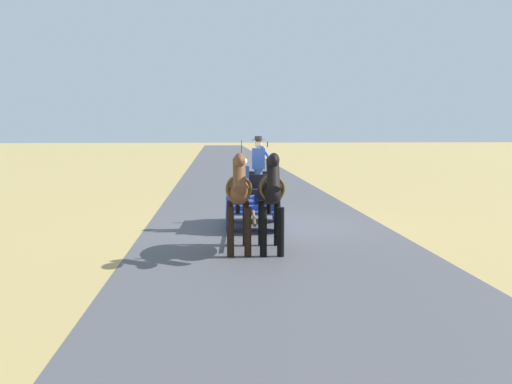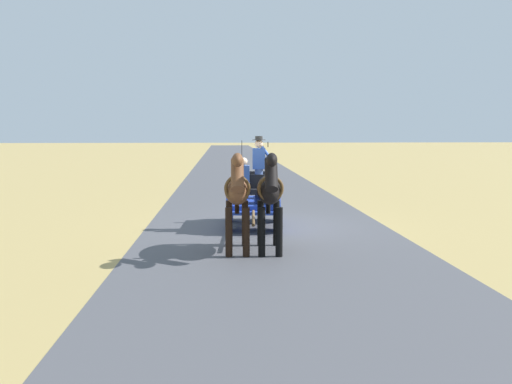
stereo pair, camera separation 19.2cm
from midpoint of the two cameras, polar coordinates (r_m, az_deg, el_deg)
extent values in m
plane|color=tan|center=(14.57, 1.55, -3.77)|extent=(200.00, 200.00, 0.00)
cube|color=#4C4C51|center=(14.57, 1.55, -3.75)|extent=(6.63, 160.00, 0.01)
cube|color=#1E3899|center=(14.50, 0.08, -1.17)|extent=(1.32, 2.26, 0.12)
cube|color=#1E3899|center=(14.48, 2.34, -0.07)|extent=(0.18, 2.09, 0.44)
cube|color=#1E3899|center=(14.47, -2.17, -0.08)|extent=(0.18, 2.09, 0.44)
cube|color=#1E3899|center=(13.31, 0.12, -2.32)|extent=(1.09, 0.30, 0.08)
cube|color=#1E3899|center=(15.71, 0.05, -1.22)|extent=(0.73, 0.24, 0.06)
cube|color=black|center=(13.85, 0.10, 0.04)|extent=(1.04, 0.42, 0.14)
cube|color=black|center=(14.01, 0.10, 1.02)|extent=(1.02, 0.14, 0.44)
cube|color=black|center=(14.94, 0.07, 0.53)|extent=(1.04, 0.42, 0.14)
cube|color=black|center=(15.10, 0.07, 1.43)|extent=(1.02, 0.14, 0.44)
cylinder|color=#1E3899|center=(13.78, 2.81, -2.35)|extent=(0.15, 0.96, 0.96)
cylinder|color=black|center=(13.78, 2.81, -2.35)|extent=(0.13, 0.22, 0.21)
cylinder|color=#1E3899|center=(13.77, -2.60, -2.36)|extent=(0.15, 0.96, 0.96)
cylinder|color=black|center=(13.77, -2.60, -2.36)|extent=(0.13, 0.22, 0.21)
cylinder|color=#1E3899|center=(15.30, 2.50, -1.44)|extent=(0.15, 0.96, 0.96)
cylinder|color=black|center=(15.30, 2.50, -1.44)|extent=(0.13, 0.22, 0.21)
cylinder|color=#1E3899|center=(15.30, -2.37, -1.45)|extent=(0.15, 0.96, 0.96)
cylinder|color=black|center=(15.30, -2.37, -1.45)|extent=(0.13, 0.22, 0.21)
cylinder|color=brown|center=(12.33, 0.16, -2.81)|extent=(0.18, 2.00, 0.07)
cylinder|color=black|center=(13.79, -1.15, 2.93)|extent=(0.02, 0.02, 1.30)
cylinder|color=#384C7F|center=(14.11, 0.70, 0.69)|extent=(0.22, 0.22, 0.90)
cube|color=#2D4C99|center=(14.05, 0.71, 3.66)|extent=(0.35, 0.24, 0.56)
sphere|color=beige|center=(14.04, 0.71, 5.29)|extent=(0.22, 0.22, 0.22)
cylinder|color=black|center=(14.04, 0.71, 5.69)|extent=(0.36, 0.36, 0.01)
cylinder|color=black|center=(14.03, 0.71, 5.90)|extent=(0.20, 0.20, 0.10)
cylinder|color=#2D4C99|center=(14.01, 1.45, 4.38)|extent=(0.26, 0.09, 0.32)
cube|color=black|center=(13.98, 1.70, 5.20)|extent=(0.02, 0.07, 0.14)
cube|color=#384C7F|center=(13.72, -0.94, 0.56)|extent=(0.30, 0.34, 0.14)
cube|color=#2D4C99|center=(13.81, -0.94, 1.89)|extent=(0.31, 0.22, 0.48)
sphere|color=beige|center=(13.78, -0.94, 3.34)|extent=(0.20, 0.20, 0.20)
ellipsoid|color=black|center=(11.44, 1.96, 0.29)|extent=(0.63, 1.59, 0.64)
cylinder|color=black|center=(11.04, 3.03, -4.39)|extent=(0.15, 0.15, 1.05)
cylinder|color=black|center=(11.02, 1.13, -4.40)|extent=(0.15, 0.15, 1.05)
cylinder|color=black|center=(12.11, 2.68, -3.40)|extent=(0.15, 0.15, 1.05)
cylinder|color=black|center=(12.10, 0.96, -3.40)|extent=(0.15, 0.15, 1.05)
cylinder|color=black|center=(10.56, 2.19, 1.93)|extent=(0.29, 0.66, 0.73)
ellipsoid|color=black|center=(10.32, 2.26, 3.50)|extent=(0.25, 0.55, 0.28)
cube|color=black|center=(10.58, 2.19, 2.14)|extent=(0.08, 0.50, 0.56)
cylinder|color=black|center=(12.21, 1.79, -0.73)|extent=(0.11, 0.11, 0.70)
torus|color=brown|center=(10.89, 2.10, 0.39)|extent=(0.55, 0.10, 0.55)
ellipsoid|color=brown|center=(11.44, -1.58, 0.29)|extent=(0.59, 1.57, 0.64)
cylinder|color=black|center=(11.03, -0.57, -4.39)|extent=(0.15, 0.15, 1.05)
cylinder|color=black|center=(11.02, -2.47, -4.41)|extent=(0.15, 0.15, 1.05)
cylinder|color=black|center=(12.10, -0.75, -3.40)|extent=(0.15, 0.15, 1.05)
cylinder|color=black|center=(12.10, -2.47, -3.41)|extent=(0.15, 0.15, 1.05)
cylinder|color=brown|center=(10.56, -1.51, 1.93)|extent=(0.27, 0.65, 0.73)
ellipsoid|color=brown|center=(10.32, -1.49, 3.51)|extent=(0.23, 0.54, 0.28)
cube|color=black|center=(10.57, -1.51, 2.14)|extent=(0.07, 0.50, 0.56)
cylinder|color=black|center=(12.21, -1.63, -0.73)|extent=(0.11, 0.11, 0.70)
torus|color=brown|center=(10.88, -1.53, 0.38)|extent=(0.55, 0.08, 0.55)
camera|label=1|loc=(0.10, -89.58, 0.05)|focal=36.79mm
camera|label=2|loc=(0.10, 90.42, -0.05)|focal=36.79mm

